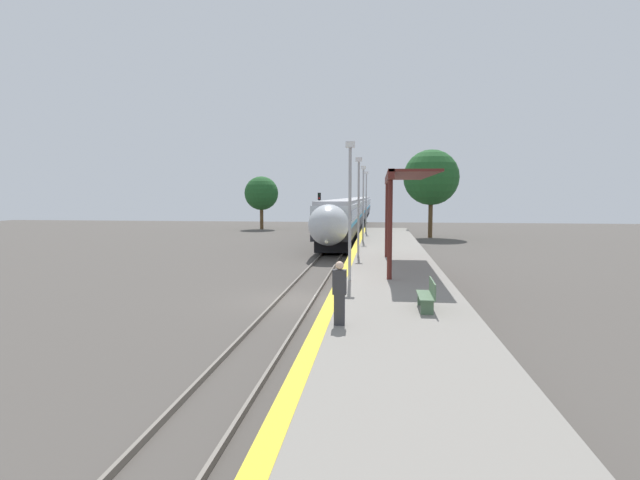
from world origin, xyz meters
TOP-DOWN VIEW (x-y plane):
  - ground_plane at (0.00, 0.00)m, footprint 120.00×120.00m
  - rail_left at (-0.72, 0.00)m, footprint 0.08×90.00m
  - rail_right at (0.72, 0.00)m, footprint 0.08×90.00m
  - train at (0.00, 51.77)m, footprint 2.86×80.87m
  - platform_right at (3.92, 0.00)m, footprint 4.53×64.00m
  - platform_bench at (4.81, -5.20)m, footprint 0.44×1.59m
  - person_waiting at (2.34, -7.21)m, footprint 0.36×0.22m
  - railway_signal at (-2.24, 26.60)m, footprint 0.28×0.28m
  - lamppost_near at (2.20, -0.37)m, footprint 0.36×0.20m
  - lamppost_mid at (2.20, 7.97)m, footprint 0.36×0.20m
  - lamppost_far at (2.20, 16.31)m, footprint 0.36×0.20m
  - lamppost_farthest at (2.20, 24.64)m, footprint 0.36×0.20m
  - station_canopy at (4.34, 3.76)m, footprint 2.02×10.31m
  - background_tree_left at (-11.50, 42.17)m, footprint 4.27×4.27m
  - background_tree_right at (8.56, 31.73)m, footprint 5.61×5.61m

SIDE VIEW (x-z plane):
  - ground_plane at x=0.00m, z-range 0.00..0.00m
  - rail_left at x=-0.72m, z-range 0.00..0.15m
  - rail_right at x=0.72m, z-range 0.00..0.15m
  - platform_right at x=3.92m, z-range 0.00..0.95m
  - platform_bench at x=4.81m, z-range 0.97..1.86m
  - person_waiting at x=2.34m, z-range 0.98..2.66m
  - train at x=0.00m, z-range 0.29..4.18m
  - railway_signal at x=-2.24m, z-range 0.50..5.05m
  - lamppost_near at x=2.20m, z-range 1.34..6.81m
  - lamppost_mid at x=2.20m, z-range 1.34..6.81m
  - lamppost_far at x=2.20m, z-range 1.34..6.81m
  - lamppost_farthest at x=2.20m, z-range 1.34..6.81m
  - background_tree_left at x=-11.50m, z-range 1.19..7.89m
  - station_canopy at x=4.34m, z-range 2.81..7.17m
  - background_tree_right at x=8.56m, z-range 1.64..10.56m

